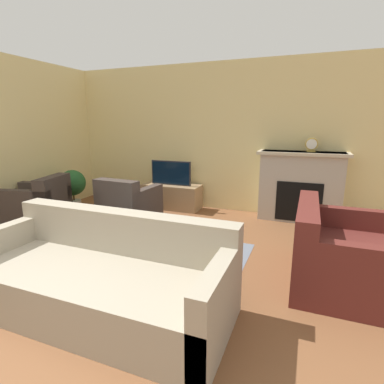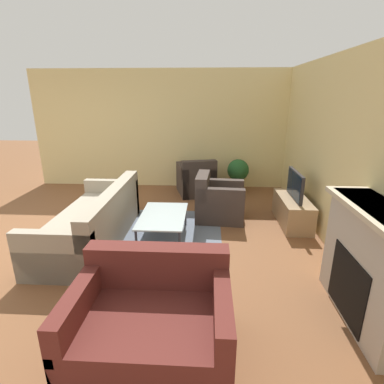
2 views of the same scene
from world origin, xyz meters
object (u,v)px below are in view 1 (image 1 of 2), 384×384
couch_loveseat (340,257)px  armchair_accent (129,210)px  coffee_table (147,231)px  mantel_clock (312,145)px  couch_sectional (102,279)px  tv (171,173)px  potted_plant (73,185)px  armchair_by_window (38,208)px

couch_loveseat → armchair_accent: (-2.95, 0.64, 0.01)m
coffee_table → mantel_clock: bearing=51.8°
couch_sectional → armchair_accent: bearing=116.7°
coffee_table → armchair_accent: bearing=133.4°
armchair_accent → tv: bearing=-91.9°
mantel_clock → couch_sectional: bearing=-116.4°
coffee_table → tv: bearing=107.8°
tv → coffee_table: 2.28m
couch_loveseat → mantel_clock: bearing=10.2°
couch_loveseat → potted_plant: couch_loveseat is taller
coffee_table → mantel_clock: size_ratio=4.93×
armchair_by_window → armchair_accent: size_ratio=1.18×
couch_loveseat → armchair_by_window: same height
couch_sectional → couch_loveseat: bearing=32.3°
tv → armchair_accent: (-0.13, -1.28, -0.39)m
tv → potted_plant: 1.87m
armchair_by_window → potted_plant: 0.97m
tv → potted_plant: tv is taller
armchair_accent → potted_plant: armchair_accent is taller
coffee_table → potted_plant: size_ratio=1.45×
armchair_by_window → mantel_clock: size_ratio=4.60×
armchair_accent → coffee_table: armchair_accent is taller
armchair_by_window → tv: bearing=123.2°
couch_loveseat → coffee_table: size_ratio=1.18×
tv → couch_sectional: bearing=-75.5°
armchair_by_window → mantel_clock: bearing=99.6°
armchair_by_window → mantel_clock: mantel_clock is taller
potted_plant → mantel_clock: size_ratio=3.41×
couch_loveseat → armchair_accent: size_ratio=1.50×
couch_sectional → armchair_by_window: (-2.37, 1.45, 0.01)m
mantel_clock → armchair_accent: bearing=-151.8°
armchair_accent → coffee_table: bearing=137.4°
potted_plant → armchair_by_window: bearing=-81.8°
armchair_accent → mantel_clock: bearing=-147.9°
mantel_clock → coffee_table: bearing=-128.2°
armchair_by_window → armchair_accent: (1.42, 0.45, 0.00)m
couch_loveseat → mantel_clock: (-0.36, 2.02, 1.00)m
mantel_clock → couch_loveseat: bearing=-79.8°
armchair_accent → potted_plant: 1.64m
tv → couch_sectional: (0.82, -3.18, -0.41)m
couch_loveseat → armchair_accent: 3.02m
armchair_by_window → mantel_clock: (4.01, 1.84, 0.99)m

